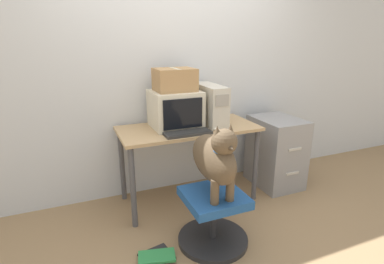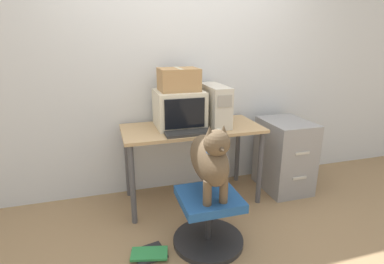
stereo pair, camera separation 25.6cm
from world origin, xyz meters
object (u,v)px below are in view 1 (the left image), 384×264
object	(u,v)px
keyboard	(188,133)
dog	(215,157)
crt_monitor	(175,109)
filing_cabinet	(276,152)
office_chair	(213,218)
book_stack_floor	(157,256)
pc_tower	(210,104)
cardboard_box	(175,80)

from	to	relation	value
keyboard	dog	size ratio (longest dim) A/B	0.72
crt_monitor	filing_cabinet	size ratio (longest dim) A/B	0.59
office_chair	book_stack_floor	bearing A→B (deg)	-177.39
dog	pc_tower	bearing A→B (deg)	67.10
dog	book_stack_floor	size ratio (longest dim) A/B	1.96
pc_tower	dog	xyz separation A→B (m)	(-0.32, -0.75, -0.23)
cardboard_box	book_stack_floor	size ratio (longest dim) A/B	1.20
office_chair	cardboard_box	world-z (taller)	cardboard_box
filing_cabinet	cardboard_box	xyz separation A→B (m)	(-1.14, 0.12, 0.84)
crt_monitor	cardboard_box	bearing A→B (deg)	90.00
dog	crt_monitor	bearing A→B (deg)	92.54
office_chair	dog	distance (m)	0.52
office_chair	dog	size ratio (longest dim) A/B	0.96
pc_tower	dog	distance (m)	0.85
pc_tower	office_chair	xyz separation A→B (m)	(-0.32, -0.75, -0.75)
filing_cabinet	cardboard_box	bearing A→B (deg)	173.94
crt_monitor	office_chair	size ratio (longest dim) A/B	0.79
pc_tower	cardboard_box	size ratio (longest dim) A/B	1.39
keyboard	cardboard_box	world-z (taller)	cardboard_box
crt_monitor	cardboard_box	world-z (taller)	cardboard_box
crt_monitor	pc_tower	world-z (taller)	pc_tower
pc_tower	dog	bearing A→B (deg)	-112.90
keyboard	filing_cabinet	size ratio (longest dim) A/B	0.55
dog	filing_cabinet	distance (m)	1.34
crt_monitor	filing_cabinet	bearing A→B (deg)	-5.87
crt_monitor	book_stack_floor	xyz separation A→B (m)	(-0.45, -0.80, -0.93)
crt_monitor	pc_tower	size ratio (longest dim) A/B	0.90
crt_monitor	dog	distance (m)	0.81
dog	cardboard_box	distance (m)	0.92
cardboard_box	office_chair	bearing A→B (deg)	-87.47
keyboard	office_chair	world-z (taller)	keyboard
filing_cabinet	office_chair	bearing A→B (deg)	-149.01
pc_tower	office_chair	distance (m)	1.11
office_chair	dog	xyz separation A→B (m)	(0.00, -0.00, 0.52)
cardboard_box	pc_tower	bearing A→B (deg)	-5.21
dog	office_chair	bearing A→B (deg)	90.00
book_stack_floor	cardboard_box	bearing A→B (deg)	60.81
pc_tower	cardboard_box	bearing A→B (deg)	174.79
cardboard_box	book_stack_floor	distance (m)	1.52
crt_monitor	dog	size ratio (longest dim) A/B	0.76
crt_monitor	dog	world-z (taller)	crt_monitor
office_chair	book_stack_floor	world-z (taller)	office_chair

